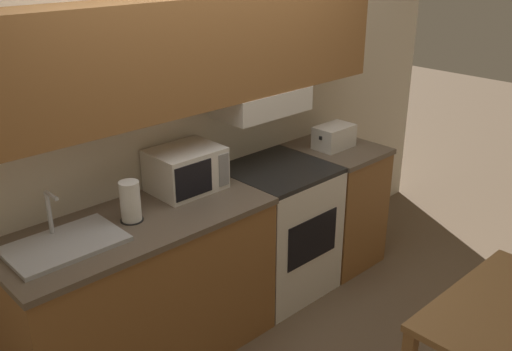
# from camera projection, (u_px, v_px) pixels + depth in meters

# --- Properties ---
(ground_plane) EXTENTS (16.00, 16.00, 0.00)m
(ground_plane) POSITION_uv_depth(u_px,v_px,m) (196.00, 294.00, 4.09)
(ground_plane) COLOR brown
(wall_back) EXTENTS (5.16, 0.38, 2.55)m
(wall_back) POSITION_uv_depth(u_px,v_px,m) (194.00, 92.00, 3.48)
(wall_back) COLOR silver
(wall_back) RESTS_ON ground_plane
(lower_counter_main) EXTENTS (1.54, 0.67, 0.93)m
(lower_counter_main) POSITION_uv_depth(u_px,v_px,m) (143.00, 292.00, 3.30)
(lower_counter_main) COLOR #936033
(lower_counter_main) RESTS_ON ground_plane
(lower_counter_right_stub) EXTENTS (0.55, 0.67, 0.93)m
(lower_counter_right_stub) POSITION_uv_depth(u_px,v_px,m) (334.00, 203.00, 4.40)
(lower_counter_right_stub) COLOR #936033
(lower_counter_right_stub) RESTS_ON ground_plane
(stove_range) EXTENTS (0.67, 0.65, 0.93)m
(stove_range) POSITION_uv_depth(u_px,v_px,m) (277.00, 229.00, 4.01)
(stove_range) COLOR white
(stove_range) RESTS_ON ground_plane
(microwave) EXTENTS (0.42, 0.34, 0.26)m
(microwave) POSITION_uv_depth(u_px,v_px,m) (186.00, 169.00, 3.45)
(microwave) COLOR white
(microwave) RESTS_ON lower_counter_main
(toaster) EXTENTS (0.31, 0.19, 0.17)m
(toaster) POSITION_uv_depth(u_px,v_px,m) (334.00, 136.00, 4.17)
(toaster) COLOR white
(toaster) RESTS_ON lower_counter_right_stub
(sink_basin) EXTENTS (0.56, 0.37, 0.27)m
(sink_basin) POSITION_uv_depth(u_px,v_px,m) (65.00, 243.00, 2.85)
(sink_basin) COLOR #B7BABF
(sink_basin) RESTS_ON lower_counter_main
(paper_towel_roll) EXTENTS (0.13, 0.13, 0.23)m
(paper_towel_roll) POSITION_uv_depth(u_px,v_px,m) (130.00, 202.00, 3.07)
(paper_towel_roll) COLOR black
(paper_towel_roll) RESTS_ON lower_counter_main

